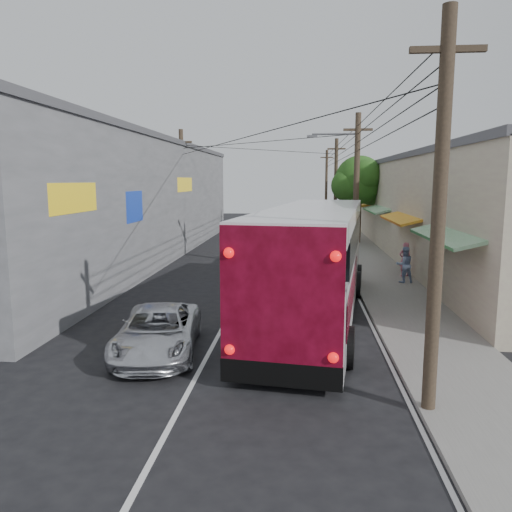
{
  "coord_description": "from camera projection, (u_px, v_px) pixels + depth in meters",
  "views": [
    {
      "loc": [
        2.52,
        -12.04,
        4.79
      ],
      "look_at": [
        0.77,
        7.22,
        1.84
      ],
      "focal_mm": 35.0,
      "sensor_mm": 36.0,
      "label": 1
    }
  ],
  "objects": [
    {
      "name": "ground",
      "position": [
        201.0,
        368.0,
        12.8
      ],
      "size": [
        120.0,
        120.0,
        0.0
      ],
      "primitive_type": "plane",
      "color": "black",
      "rests_on": "ground"
    },
    {
      "name": "parked_car_far",
      "position": [
        316.0,
        229.0,
        41.56
      ],
      "size": [
        1.9,
        4.7,
        1.52
      ],
      "primitive_type": "imported",
      "rotation": [
        0.0,
        0.0,
        -0.06
      ],
      "color": "black",
      "rests_on": "ground"
    },
    {
      "name": "sidewalk",
      "position": [
        363.0,
        255.0,
        31.91
      ],
      "size": [
        3.0,
        80.0,
        0.12
      ],
      "primitive_type": "cube",
      "color": "slate",
      "rests_on": "ground"
    },
    {
      "name": "parked_suv",
      "position": [
        322.0,
        246.0,
        30.06
      ],
      "size": [
        2.5,
        5.85,
        1.68
      ],
      "primitive_type": "imported",
      "rotation": [
        0.0,
        0.0,
        0.02
      ],
      "color": "#929299",
      "rests_on": "ground"
    },
    {
      "name": "coach_bus",
      "position": [
        315.0,
        260.0,
        17.43
      ],
      "size": [
        4.55,
        13.68,
        3.87
      ],
      "rotation": [
        0.0,
        0.0,
        -0.13
      ],
      "color": "white",
      "rests_on": "ground"
    },
    {
      "name": "pedestrian_near",
      "position": [
        405.0,
        259.0,
        24.35
      ],
      "size": [
        0.7,
        0.56,
        1.68
      ],
      "primitive_type": "imported",
      "rotation": [
        0.0,
        0.0,
        3.44
      ],
      "color": "pink",
      "rests_on": "sidewalk"
    },
    {
      "name": "building_right",
      "position": [
        429.0,
        205.0,
        33.01
      ],
      "size": [
        7.09,
        40.0,
        6.25
      ],
      "color": "beige",
      "rests_on": "ground"
    },
    {
      "name": "building_left",
      "position": [
        122.0,
        199.0,
        30.73
      ],
      "size": [
        7.2,
        36.0,
        7.25
      ],
      "color": "gray",
      "rests_on": "ground"
    },
    {
      "name": "street_tree",
      "position": [
        360.0,
        182.0,
        37.1
      ],
      "size": [
        4.4,
        4.0,
        6.6
      ],
      "color": "#3F2B19",
      "rests_on": "ground"
    },
    {
      "name": "pedestrian_far",
      "position": [
        405.0,
        265.0,
        22.87
      ],
      "size": [
        0.91,
        0.77,
        1.66
      ],
      "primitive_type": "imported",
      "rotation": [
        0.0,
        0.0,
        3.34
      ],
      "color": "#94ABD8",
      "rests_on": "sidewalk"
    },
    {
      "name": "jeepney",
      "position": [
        158.0,
        331.0,
        13.81
      ],
      "size": [
        2.71,
        4.85,
        1.28
      ],
      "primitive_type": "imported",
      "rotation": [
        0.0,
        0.0,
        0.13
      ],
      "color": "silver",
      "rests_on": "ground"
    },
    {
      "name": "parked_car_mid",
      "position": [
        321.0,
        244.0,
        32.05
      ],
      "size": [
        1.99,
        4.2,
        1.39
      ],
      "primitive_type": "imported",
      "rotation": [
        0.0,
        0.0,
        0.09
      ],
      "color": "#252429",
      "rests_on": "ground"
    },
    {
      "name": "utility_poles",
      "position": [
        311.0,
        191.0,
        31.91
      ],
      "size": [
        11.8,
        45.28,
        8.0
      ],
      "color": "#473828",
      "rests_on": "ground"
    }
  ]
}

